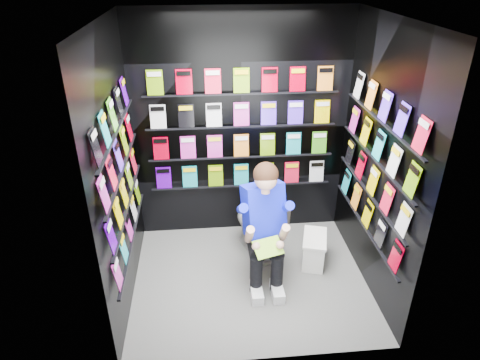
{
  "coord_description": "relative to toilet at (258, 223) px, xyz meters",
  "views": [
    {
      "loc": [
        -0.43,
        -3.46,
        3.03
      ],
      "look_at": [
        -0.09,
        0.15,
        1.11
      ],
      "focal_mm": 32.0,
      "sensor_mm": 36.0,
      "label": 1
    }
  ],
  "objects": [
    {
      "name": "wall_right",
      "position": [
        1.06,
        -0.5,
        0.93
      ],
      "size": [
        0.04,
        2.0,
        2.6
      ],
      "primitive_type": "cube",
      "color": "black",
      "rests_on": "floor"
    },
    {
      "name": "toilet",
      "position": [
        0.0,
        0.0,
        0.0
      ],
      "size": [
        0.62,
        0.84,
        0.73
      ],
      "primitive_type": "imported",
      "rotation": [
        0.0,
        0.0,
        3.45
      ],
      "color": "silver",
      "rests_on": "floor"
    },
    {
      "name": "comics_right",
      "position": [
        1.03,
        -0.5,
        0.94
      ],
      "size": [
        0.06,
        1.7,
        1.37
      ],
      "primitive_type": null,
      "color": "red",
      "rests_on": "wall_right"
    },
    {
      "name": "reader",
      "position": [
        0.0,
        -0.38,
        0.42
      ],
      "size": [
        0.75,
        0.92,
        1.46
      ],
      "primitive_type": null,
      "rotation": [
        0.0,
        0.0,
        0.3
      ],
      "color": "#0914DB",
      "rests_on": "toilet"
    },
    {
      "name": "wall_front",
      "position": [
        -0.14,
        -1.5,
        0.93
      ],
      "size": [
        2.4,
        0.04,
        2.6
      ],
      "primitive_type": "cube",
      "color": "black",
      "rests_on": "floor"
    },
    {
      "name": "ceiling",
      "position": [
        -0.14,
        -0.5,
        2.23
      ],
      "size": [
        2.4,
        2.4,
        0.0
      ],
      "primitive_type": "plane",
      "color": "white",
      "rests_on": "floor"
    },
    {
      "name": "longbox_lid",
      "position": [
        0.59,
        -0.27,
        -0.05
      ],
      "size": [
        0.35,
        0.48,
        0.03
      ],
      "primitive_type": "cube",
      "rotation": [
        0.0,
        0.0,
        -0.28
      ],
      "color": "white",
      "rests_on": "longbox"
    },
    {
      "name": "longbox",
      "position": [
        0.59,
        -0.27,
        -0.21
      ],
      "size": [
        0.33,
        0.45,
        0.31
      ],
      "primitive_type": "cube",
      "rotation": [
        0.0,
        0.0,
        -0.28
      ],
      "color": "white",
      "rests_on": "floor"
    },
    {
      "name": "comics_back",
      "position": [
        -0.14,
        0.47,
        0.94
      ],
      "size": [
        2.1,
        0.06,
        1.37
      ],
      "primitive_type": null,
      "color": "red",
      "rests_on": "wall_back"
    },
    {
      "name": "wall_left",
      "position": [
        -1.34,
        -0.5,
        0.93
      ],
      "size": [
        0.04,
        2.0,
        2.6
      ],
      "primitive_type": "cube",
      "color": "black",
      "rests_on": "floor"
    },
    {
      "name": "comics_left",
      "position": [
        -1.31,
        -0.5,
        0.94
      ],
      "size": [
        0.06,
        1.7,
        1.37
      ],
      "primitive_type": null,
      "color": "red",
      "rests_on": "wall_left"
    },
    {
      "name": "floor",
      "position": [
        -0.14,
        -0.5,
        -0.37
      ],
      "size": [
        2.4,
        2.4,
        0.0
      ],
      "primitive_type": "plane",
      "color": "slate",
      "rests_on": "ground"
    },
    {
      "name": "wall_back",
      "position": [
        -0.14,
        0.5,
        0.93
      ],
      "size": [
        2.4,
        0.04,
        2.6
      ],
      "primitive_type": "cube",
      "color": "black",
      "rests_on": "floor"
    },
    {
      "name": "held_comic",
      "position": [
        0.0,
        -0.73,
        0.21
      ],
      "size": [
        0.31,
        0.24,
        0.12
      ],
      "primitive_type": "cube",
      "rotation": [
        -0.96,
        0.0,
        0.3
      ],
      "color": "#39B15A",
      "rests_on": "reader"
    }
  ]
}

